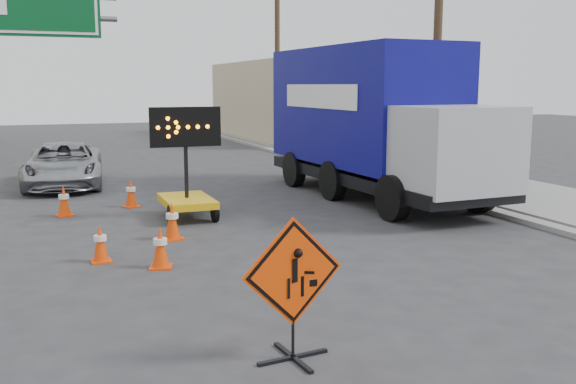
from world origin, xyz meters
TOP-DOWN VIEW (x-y plane):
  - ground at (0.00, 0.00)m, footprint 100.00×100.00m
  - curb_right at (7.20, 15.00)m, footprint 0.40×60.00m
  - sidewalk_right at (9.50, 15.00)m, footprint 4.00×60.00m
  - building_right_far at (13.00, 30.00)m, footprint 10.00×14.00m
  - highway_gantry at (-4.43, 17.96)m, footprint 6.18×0.38m
  - utility_pole_near at (8.00, 10.00)m, footprint 1.80×0.26m
  - utility_pole_far at (8.00, 24.00)m, footprint 1.80×0.26m
  - construction_sign at (-0.77, -0.23)m, footprint 1.30×0.92m
  - arrow_board at (-0.16, 8.32)m, footprint 1.71×1.90m
  - pickup_truck at (-2.74, 14.71)m, footprint 2.76×5.22m
  - box_truck at (5.52, 9.35)m, footprint 3.17×9.13m
  - cone_a at (-1.54, 4.21)m, footprint 0.48×0.48m
  - cone_b at (-2.49, 4.99)m, footprint 0.38×0.38m
  - cone_c at (-0.92, 6.25)m, footprint 0.49×0.49m
  - cone_d at (-2.95, 9.66)m, footprint 0.51×0.51m
  - cone_e at (-1.24, 10.28)m, footprint 0.50×0.50m

SIDE VIEW (x-z plane):
  - ground at x=0.00m, z-range 0.00..0.00m
  - curb_right at x=7.20m, z-range 0.00..0.12m
  - sidewalk_right at x=9.50m, z-range 0.00..0.15m
  - cone_b at x=-2.49m, z-range 0.00..0.71m
  - cone_e at x=-1.24m, z-range 0.00..0.76m
  - cone_a at x=-1.54m, z-range 0.00..0.76m
  - cone_d at x=-2.95m, z-range 0.00..0.77m
  - cone_c at x=-0.92m, z-range 0.00..0.80m
  - arrow_board at x=-0.16m, z-range -0.74..1.96m
  - pickup_truck at x=-2.74m, z-range 0.00..1.40m
  - construction_sign at x=-0.77m, z-range 0.05..1.77m
  - box_truck at x=5.52m, z-range -0.20..4.09m
  - building_right_far at x=13.00m, z-range 0.00..4.60m
  - utility_pole_near at x=8.00m, z-range 0.18..9.18m
  - utility_pole_far at x=8.00m, z-range 0.18..9.18m
  - highway_gantry at x=-4.43m, z-range 1.62..8.52m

